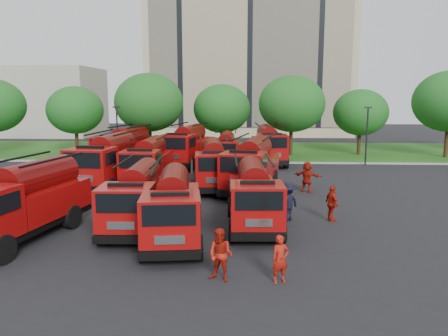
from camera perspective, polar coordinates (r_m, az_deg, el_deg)
The scene contains 30 objects.
ground at distance 22.18m, azimuth -0.95°, elevation -6.66°, with size 140.00×140.00×0.00m, color black.
lawn at distance 47.65m, azimuth 1.04°, elevation 2.26°, with size 70.00×16.00×0.12m, color #185316.
curb at distance 39.64m, azimuth 0.70°, elevation 0.76°, with size 70.00×0.30×0.14m, color gray.
apartment_building at distance 69.45m, azimuth 3.33°, elevation 14.88°, with size 30.00×14.18×25.00m.
side_building at distance 72.39m, azimuth -23.20°, elevation 7.97°, with size 18.00×12.00×10.00m, color #9F9A8D.
tree_1 at distance 47.55m, azimuth -18.87°, elevation 7.16°, with size 5.71×5.71×6.98m.
tree_2 at distance 43.75m, azimuth -9.76°, elevation 8.42°, with size 6.72×6.72×8.22m.
tree_3 at distance 45.32m, azimuth -0.29°, elevation 7.75°, with size 5.88×5.88×7.19m.
tree_4 at distance 43.99m, azimuth 8.85°, elevation 8.27°, with size 6.55×6.55×8.01m.
tree_5 at distance 46.25m, azimuth 17.40°, elevation 6.93°, with size 5.46×5.46×6.68m.
lamp_post_0 at distance 40.22m, azimuth -13.77°, elevation 4.66°, with size 0.60×0.25×5.11m.
lamp_post_1 at distance 40.01m, azimuth 18.16°, elevation 4.43°, with size 0.60×0.25×5.11m.
fire_truck_0 at distance 20.69m, azimuth -24.87°, elevation -4.03°, with size 3.86×7.58×3.29m.
fire_truck_1 at distance 20.71m, azimuth -11.28°, elevation -3.79°, with size 2.57×6.56×2.95m.
fire_truck_2 at distance 18.77m, azimuth -6.67°, elevation -5.07°, with size 3.00×6.70×2.95m.
fire_truck_3 at distance 20.69m, azimuth 3.91°, elevation -3.59°, with size 2.64×6.63×2.97m.
fire_truck_4 at distance 30.29m, azimuth -14.96°, elevation 0.88°, with size 3.36×7.92×3.51m.
fire_truck_5 at distance 30.41m, azimuth -9.89°, elevation 0.77°, with size 2.58×6.98×3.17m.
fire_truck_6 at distance 29.02m, azimuth -1.37°, elevation 0.46°, with size 3.10×7.12×3.14m.
fire_truck_7 at distance 28.07m, azimuth 3.61°, elevation 0.34°, with size 4.05×7.72×3.35m.
fire_truck_8 at distance 38.62m, azimuth -12.84°, elevation 2.67°, with size 4.08×7.66×3.32m.
fire_truck_9 at distance 38.14m, azimuth -4.92°, elevation 2.91°, with size 3.91×7.97×3.48m.
fire_truck_10 at distance 37.29m, azimuth 0.24°, elevation 2.36°, with size 2.40×6.45×2.93m.
fire_truck_11 at distance 39.42m, azimuth 5.83°, elevation 3.03°, with size 3.09×7.52×3.35m.
firefighter_0 at distance 15.25m, azimuth 7.30°, elevation -14.58°, with size 0.60×0.44×1.64m, color #9E170C.
firefighter_1 at distance 15.26m, azimuth -0.44°, elevation -14.48°, with size 0.88×0.48×1.82m, color #9E170C.
firefighter_2 at distance 22.41m, azimuth 13.82°, elevation -6.77°, with size 1.06×0.60×1.81m, color #9E170C.
firefighter_3 at distance 22.12m, azimuth 8.30°, elevation -6.81°, with size 1.21×0.63×1.88m, color black.
firefighter_4 at distance 28.20m, azimuth -17.52°, elevation -3.55°, with size 0.75×0.49×1.53m, color black.
firefighter_5 at distance 28.56m, azimuth 10.74°, elevation -3.09°, with size 1.84×0.79×1.98m, color #9E170C.
Camera 1 is at (1.37, -21.23, 6.26)m, focal length 35.00 mm.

